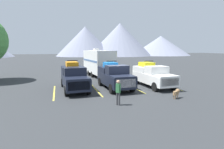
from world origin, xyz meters
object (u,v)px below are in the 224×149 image
object	(u,v)px
pickup_truck_c	(152,75)
camper_trailer_a	(99,61)
pickup_truck_a	(74,77)
pickup_truck_b	(114,76)
person_a	(118,91)
dog	(177,92)

from	to	relation	value
pickup_truck_c	camper_trailer_a	xyz separation A→B (m)	(-3.67, 8.42, 0.85)
pickup_truck_a	pickup_truck_b	distance (m)	3.77
pickup_truck_a	person_a	distance (m)	6.15
pickup_truck_c	camper_trailer_a	size ratio (longest dim) A/B	0.66
pickup_truck_b	person_a	xyz separation A→B (m)	(-1.31, -5.12, -0.21)
dog	person_a	bearing A→B (deg)	-175.39
pickup_truck_c	person_a	bearing A→B (deg)	-136.75
dog	camper_trailer_a	bearing A→B (deg)	104.14
camper_trailer_a	person_a	xyz separation A→B (m)	(-1.56, -13.33, -1.02)
camper_trailer_a	dog	bearing A→B (deg)	-75.86
person_a	dog	bearing A→B (deg)	4.61
pickup_truck_a	dog	bearing A→B (deg)	-36.03
pickup_truck_a	person_a	xyz separation A→B (m)	(2.42, -5.65, -0.21)
pickup_truck_b	camper_trailer_a	xyz separation A→B (m)	(0.25, 8.22, 0.81)
pickup_truck_b	pickup_truck_c	xyz separation A→B (m)	(3.91, -0.20, -0.05)
pickup_truck_a	camper_trailer_a	size ratio (longest dim) A/B	0.70
pickup_truck_c	person_a	size ratio (longest dim) A/B	3.18
pickup_truck_b	dog	distance (m)	5.93
person_a	pickup_truck_b	bearing A→B (deg)	75.61
pickup_truck_b	camper_trailer_a	size ratio (longest dim) A/B	0.64
pickup_truck_b	camper_trailer_a	bearing A→B (deg)	88.29
pickup_truck_a	dog	world-z (taller)	pickup_truck_a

